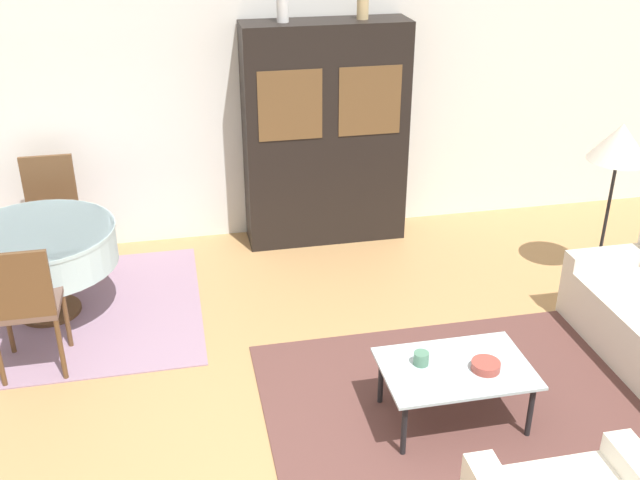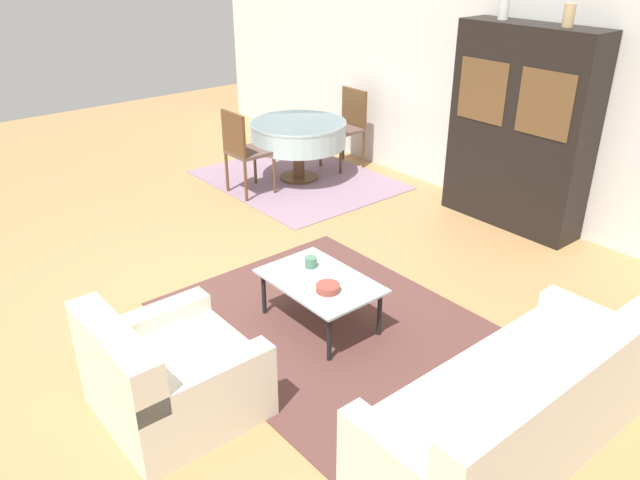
{
  "view_description": "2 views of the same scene",
  "coord_description": "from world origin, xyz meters",
  "px_view_note": "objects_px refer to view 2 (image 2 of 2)",
  "views": [
    {
      "loc": [
        -0.72,
        -3.03,
        3.19
      ],
      "look_at": [
        0.2,
        1.4,
        0.95
      ],
      "focal_mm": 42.0,
      "sensor_mm": 36.0,
      "label": 1
    },
    {
      "loc": [
        4.1,
        -2.11,
        2.81
      ],
      "look_at": [
        0.89,
        0.55,
        0.75
      ],
      "focal_mm": 35.0,
      "sensor_mm": 36.0,
      "label": 2
    }
  ],
  "objects_px": {
    "couch": "(520,409)",
    "dining_chair_near": "(243,147)",
    "dining_chair_far": "(347,123)",
    "vase_tall": "(505,1)",
    "cup": "(311,262)",
    "display_cabinet": "(520,129)",
    "bowl": "(328,288)",
    "coffee_table": "(320,284)",
    "vase_short": "(569,15)",
    "dining_table": "(298,134)",
    "armchair": "(169,376)"
  },
  "relations": [
    {
      "from": "couch",
      "to": "dining_chair_near",
      "type": "height_order",
      "value": "dining_chair_near"
    },
    {
      "from": "dining_chair_near",
      "to": "dining_chair_far",
      "type": "relative_size",
      "value": 1.0
    },
    {
      "from": "vase_tall",
      "to": "cup",
      "type": "bearing_deg",
      "value": -81.82
    },
    {
      "from": "display_cabinet",
      "to": "bowl",
      "type": "relative_size",
      "value": 11.26
    },
    {
      "from": "vase_tall",
      "to": "coffee_table",
      "type": "bearing_deg",
      "value": -77.98
    },
    {
      "from": "cup",
      "to": "vase_tall",
      "type": "height_order",
      "value": "vase_tall"
    },
    {
      "from": "coffee_table",
      "to": "vase_short",
      "type": "xyz_separation_m",
      "value": [
        0.09,
        2.82,
        1.77
      ]
    },
    {
      "from": "dining_table",
      "to": "armchair",
      "type": "bearing_deg",
      "value": -48.87
    },
    {
      "from": "armchair",
      "to": "dining_table",
      "type": "relative_size",
      "value": 0.8
    },
    {
      "from": "vase_short",
      "to": "bowl",
      "type": "bearing_deg",
      "value": -88.51
    },
    {
      "from": "dining_chair_far",
      "to": "bowl",
      "type": "bearing_deg",
      "value": 136.06
    },
    {
      "from": "bowl",
      "to": "dining_table",
      "type": "bearing_deg",
      "value": 145.78
    },
    {
      "from": "couch",
      "to": "bowl",
      "type": "height_order",
      "value": "couch"
    },
    {
      "from": "armchair",
      "to": "vase_tall",
      "type": "xyz_separation_m",
      "value": [
        -0.76,
        4.2,
        1.93
      ]
    },
    {
      "from": "armchair",
      "to": "dining_table",
      "type": "height_order",
      "value": "armchair"
    },
    {
      "from": "display_cabinet",
      "to": "vase_short",
      "type": "height_order",
      "value": "vase_short"
    },
    {
      "from": "vase_tall",
      "to": "vase_short",
      "type": "bearing_deg",
      "value": 0.0
    },
    {
      "from": "armchair",
      "to": "dining_chair_near",
      "type": "relative_size",
      "value": 0.94
    },
    {
      "from": "display_cabinet",
      "to": "cup",
      "type": "relative_size",
      "value": 21.02
    },
    {
      "from": "armchair",
      "to": "coffee_table",
      "type": "bearing_deg",
      "value": 96.67
    },
    {
      "from": "armchair",
      "to": "display_cabinet",
      "type": "height_order",
      "value": "display_cabinet"
    },
    {
      "from": "vase_short",
      "to": "dining_chair_near",
      "type": "bearing_deg",
      "value": -147.77
    },
    {
      "from": "coffee_table",
      "to": "bowl",
      "type": "distance_m",
      "value": 0.19
    },
    {
      "from": "couch",
      "to": "vase_short",
      "type": "xyz_separation_m",
      "value": [
        -1.67,
        2.76,
        1.85
      ]
    },
    {
      "from": "couch",
      "to": "display_cabinet",
      "type": "distance_m",
      "value": 3.48
    },
    {
      "from": "dining_table",
      "to": "couch",
      "type": "bearing_deg",
      "value": -22.17
    },
    {
      "from": "coffee_table",
      "to": "cup",
      "type": "distance_m",
      "value": 0.23
    },
    {
      "from": "dining_chair_far",
      "to": "display_cabinet",
      "type": "bearing_deg",
      "value": -176.91
    },
    {
      "from": "coffee_table",
      "to": "vase_tall",
      "type": "bearing_deg",
      "value": 102.02
    },
    {
      "from": "display_cabinet",
      "to": "bowl",
      "type": "height_order",
      "value": "display_cabinet"
    },
    {
      "from": "dining_table",
      "to": "vase_short",
      "type": "relative_size",
      "value": 5.82
    },
    {
      "from": "vase_tall",
      "to": "display_cabinet",
      "type": "bearing_deg",
      "value": -0.14
    },
    {
      "from": "armchair",
      "to": "coffee_table",
      "type": "height_order",
      "value": "armchair"
    },
    {
      "from": "coffee_table",
      "to": "vase_tall",
      "type": "height_order",
      "value": "vase_tall"
    },
    {
      "from": "dining_chair_far",
      "to": "vase_short",
      "type": "distance_m",
      "value": 3.19
    },
    {
      "from": "display_cabinet",
      "to": "dining_chair_near",
      "type": "bearing_deg",
      "value": -144.49
    },
    {
      "from": "couch",
      "to": "display_cabinet",
      "type": "xyz_separation_m",
      "value": [
        -2.0,
        2.76,
        0.73
      ]
    },
    {
      "from": "dining_table",
      "to": "cup",
      "type": "bearing_deg",
      "value": -36.03
    },
    {
      "from": "armchair",
      "to": "vase_tall",
      "type": "height_order",
      "value": "vase_tall"
    },
    {
      "from": "bowl",
      "to": "display_cabinet",
      "type": "bearing_deg",
      "value": 97.89
    },
    {
      "from": "armchair",
      "to": "display_cabinet",
      "type": "xyz_separation_m",
      "value": [
        -0.39,
        4.2,
        0.74
      ]
    },
    {
      "from": "coffee_table",
      "to": "armchair",
      "type": "bearing_deg",
      "value": -83.33
    },
    {
      "from": "cup",
      "to": "armchair",
      "type": "bearing_deg",
      "value": -75.84
    },
    {
      "from": "armchair",
      "to": "couch",
      "type": "bearing_deg",
      "value": 42.01
    },
    {
      "from": "coffee_table",
      "to": "bowl",
      "type": "xyz_separation_m",
      "value": [
        0.17,
        -0.06,
        0.07
      ]
    },
    {
      "from": "coffee_table",
      "to": "display_cabinet",
      "type": "relative_size",
      "value": 0.46
    },
    {
      "from": "display_cabinet",
      "to": "vase_short",
      "type": "relative_size",
      "value": 10.09
    },
    {
      "from": "display_cabinet",
      "to": "vase_short",
      "type": "distance_m",
      "value": 1.17
    },
    {
      "from": "dining_chair_far",
      "to": "bowl",
      "type": "relative_size",
      "value": 5.51
    },
    {
      "from": "cup",
      "to": "display_cabinet",
      "type": "bearing_deg",
      "value": 90.54
    }
  ]
}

